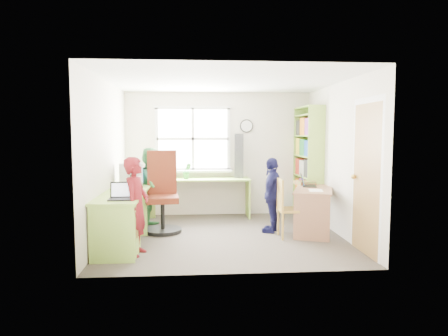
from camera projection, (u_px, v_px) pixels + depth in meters
name	position (u px, v px, depth m)	size (l,w,h in m)	color
room	(225.00, 158.00, 6.26)	(3.64, 3.44, 2.44)	#413A33
l_desk	(138.00, 212.00, 5.85)	(2.38, 2.95, 0.75)	#A5D555
right_desk	(314.00, 200.00, 6.50)	(0.96, 1.36, 0.72)	#98684C
bookshelf	(308.00, 166.00, 7.48)	(0.30, 1.02, 2.10)	#A5D555
swivel_chair	(162.00, 197.00, 6.54)	(0.67, 0.67, 1.32)	black
wooden_chair	(287.00, 206.00, 6.14)	(0.40, 0.40, 0.91)	gold
crt_monitor	(131.00, 174.00, 6.59)	(0.42, 0.39, 0.37)	#BDBCC1
laptop_left	(122.00, 195.00, 5.20)	(0.33, 0.27, 0.22)	black
laptop_right	(306.00, 183.00, 6.73)	(0.32, 0.36, 0.21)	black
speaker_a	(133.00, 181.00, 6.43)	(0.11, 0.11, 0.19)	black
speaker_b	(134.00, 178.00, 6.86)	(0.10, 0.10, 0.17)	black
cd_tower	(239.00, 156.00, 7.69)	(0.18, 0.17, 0.85)	black
game_box	(305.00, 183.00, 6.98)	(0.35, 0.35, 0.06)	red
paper_a	(131.00, 195.00, 5.58)	(0.24, 0.33, 0.00)	white
paper_b	(316.00, 190.00, 6.23)	(0.27, 0.33, 0.00)	white
potted_plant	(187.00, 171.00, 7.54)	(0.16, 0.13, 0.30)	#327D34
person_red	(136.00, 206.00, 5.25)	(0.47, 0.31, 1.30)	maroon
person_green	(152.00, 187.00, 6.85)	(0.66, 0.52, 1.36)	#317B3C
person_navy	(272.00, 195.00, 6.48)	(0.71, 0.30, 1.22)	#161747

